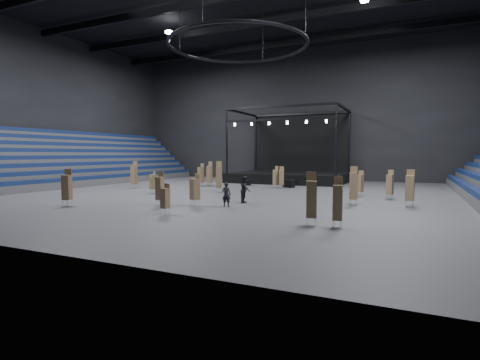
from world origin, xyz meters
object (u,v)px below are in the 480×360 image
at_px(chair_stack_7, 281,177).
at_px(chair_stack_11, 353,185).
at_px(chair_stack_9, 153,181).
at_px(chair_stack_3, 195,189).
at_px(crew_member, 246,189).
at_px(flight_case_mid, 288,184).
at_px(flight_case_right, 291,182).
at_px(chair_stack_6, 67,187).
at_px(chair_stack_5, 276,177).
at_px(chair_stack_12, 210,174).
at_px(stage, 291,170).
at_px(chair_stack_2, 165,198).
at_px(chair_stack_8, 338,202).
at_px(chair_stack_1, 134,174).
at_px(chair_stack_16, 390,184).
at_px(chair_stack_13, 208,176).
at_px(chair_stack_17, 201,174).
at_px(chair_stack_15, 160,188).
at_px(chair_stack_14, 311,198).
at_px(chair_stack_0, 360,183).
at_px(flight_case_left, 246,182).
at_px(chair_stack_10, 219,177).
at_px(man_center, 226,194).
at_px(chair_stack_4, 410,187).

height_order(chair_stack_7, chair_stack_11, chair_stack_11).
bearing_deg(chair_stack_7, chair_stack_9, -146.30).
height_order(chair_stack_3, crew_member, chair_stack_3).
relative_size(flight_case_mid, flight_case_right, 1.18).
xyz_separation_m(flight_case_mid, chair_stack_6, (-9.52, -19.91, 0.92)).
xyz_separation_m(chair_stack_5, chair_stack_12, (-7.32, -0.98, 0.21)).
relative_size(stage, chair_stack_5, 6.08).
bearing_deg(chair_stack_2, chair_stack_5, 97.01).
bearing_deg(chair_stack_8, crew_member, 133.85).
distance_m(chair_stack_1, chair_stack_8, 26.11).
bearing_deg(chair_stack_12, chair_stack_11, -29.64).
relative_size(chair_stack_8, chair_stack_16, 1.07).
relative_size(chair_stack_13, chair_stack_17, 0.83).
bearing_deg(chair_stack_15, chair_stack_12, 102.85).
bearing_deg(chair_stack_12, chair_stack_14, -48.87).
relative_size(chair_stack_3, chair_stack_5, 0.97).
xyz_separation_m(chair_stack_0, chair_stack_11, (0.27, -5.80, 0.24)).
relative_size(chair_stack_7, chair_stack_14, 0.85).
bearing_deg(flight_case_left, chair_stack_6, -101.90).
height_order(chair_stack_11, chair_stack_14, chair_stack_11).
bearing_deg(chair_stack_17, crew_member, -26.66).
xyz_separation_m(chair_stack_10, man_center, (4.88, -8.15, -0.65)).
bearing_deg(chair_stack_10, chair_stack_6, -135.96).
xyz_separation_m(chair_stack_8, chair_stack_17, (-17.89, 17.29, 0.06)).
xyz_separation_m(chair_stack_15, chair_stack_16, (14.37, 10.32, -0.01)).
xyz_separation_m(chair_stack_11, chair_stack_13, (-17.29, 10.25, -0.28)).
xyz_separation_m(chair_stack_3, chair_stack_12, (-6.73, 13.99, 0.19)).
distance_m(chair_stack_12, crew_member, 14.42).
xyz_separation_m(flight_case_mid, chair_stack_12, (-8.34, -2.21, 0.99)).
bearing_deg(flight_case_left, chair_stack_12, -138.42).
height_order(chair_stack_13, chair_stack_15, chair_stack_15).
relative_size(chair_stack_6, chair_stack_17, 1.00).
height_order(chair_stack_7, chair_stack_16, chair_stack_16).
bearing_deg(chair_stack_3, chair_stack_8, 4.74).
bearing_deg(chair_stack_2, chair_stack_9, 139.29).
distance_m(chair_stack_1, chair_stack_16, 24.68).
bearing_deg(chair_stack_15, flight_case_left, 90.30).
height_order(chair_stack_1, chair_stack_15, chair_stack_1).
bearing_deg(chair_stack_2, chair_stack_11, 49.50).
bearing_deg(chair_stack_6, chair_stack_4, 4.58).
bearing_deg(chair_stack_15, chair_stack_10, 88.49).
bearing_deg(chair_stack_17, chair_stack_4, -1.06).
bearing_deg(chair_stack_3, chair_stack_2, -62.23).
height_order(chair_stack_6, man_center, chair_stack_6).
height_order(chair_stack_15, chair_stack_16, chair_stack_15).
relative_size(chair_stack_11, chair_stack_12, 0.99).
bearing_deg(chair_stack_13, chair_stack_2, -91.81).
height_order(chair_stack_8, chair_stack_16, chair_stack_8).
height_order(flight_case_mid, flight_case_right, flight_case_mid).
relative_size(chair_stack_8, chair_stack_12, 0.91).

